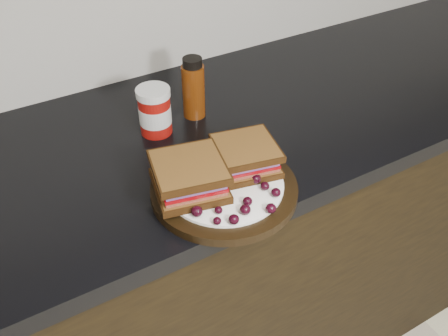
{
  "coord_description": "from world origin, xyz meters",
  "views": [
    {
      "loc": [
        -0.36,
        0.88,
        1.54
      ],
      "look_at": [
        0.0,
        1.49,
        0.96
      ],
      "focal_mm": 40.0,
      "sensor_mm": 36.0,
      "label": 1
    }
  ],
  "objects_px": {
    "plate": "(224,189)",
    "oil_bottle": "(193,88)",
    "sandwich_left": "(189,176)",
    "condiment_jar": "(155,111)"
  },
  "relations": [
    {
      "from": "sandwich_left",
      "to": "condiment_jar",
      "type": "relative_size",
      "value": 1.19
    },
    {
      "from": "sandwich_left",
      "to": "oil_bottle",
      "type": "relative_size",
      "value": 0.89
    },
    {
      "from": "plate",
      "to": "sandwich_left",
      "type": "bearing_deg",
      "value": 164.09
    },
    {
      "from": "sandwich_left",
      "to": "oil_bottle",
      "type": "xyz_separation_m",
      "value": [
        0.14,
        0.25,
        0.02
      ]
    },
    {
      "from": "sandwich_left",
      "to": "condiment_jar",
      "type": "bearing_deg",
      "value": 93.74
    },
    {
      "from": "condiment_jar",
      "to": "oil_bottle",
      "type": "distance_m",
      "value": 0.11
    },
    {
      "from": "condiment_jar",
      "to": "oil_bottle",
      "type": "height_order",
      "value": "oil_bottle"
    },
    {
      "from": "plate",
      "to": "sandwich_left",
      "type": "xyz_separation_m",
      "value": [
        -0.06,
        0.02,
        0.04
      ]
    },
    {
      "from": "plate",
      "to": "oil_bottle",
      "type": "relative_size",
      "value": 1.95
    },
    {
      "from": "condiment_jar",
      "to": "sandwich_left",
      "type": "bearing_deg",
      "value": -98.7
    }
  ]
}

